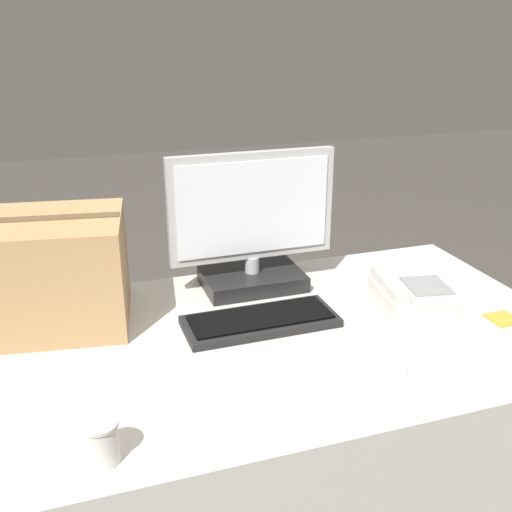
{
  "coord_description": "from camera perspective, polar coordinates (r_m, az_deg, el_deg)",
  "views": [
    {
      "loc": [
        -0.37,
        -1.3,
        1.49
      ],
      "look_at": [
        0.12,
        0.18,
        0.88
      ],
      "focal_mm": 42.0,
      "sensor_mm": 36.0,
      "label": 1
    }
  ],
  "objects": [
    {
      "name": "sticky_note_pad",
      "position": [
        1.78,
        22.46,
        -5.55
      ],
      "size": [
        0.08,
        0.08,
        0.01
      ],
      "color": "gold",
      "rests_on": "office_desk"
    },
    {
      "name": "desk_phone",
      "position": [
        1.79,
        14.59,
        -3.52
      ],
      "size": [
        0.24,
        0.25,
        0.08
      ],
      "rotation": [
        0.0,
        0.0,
        -0.18
      ],
      "color": "beige",
      "rests_on": "office_desk"
    },
    {
      "name": "paper_cup_right",
      "position": [
        1.18,
        -14.58,
        -16.73
      ],
      "size": [
        0.07,
        0.07,
        0.09
      ],
      "color": "white",
      "rests_on": "office_desk"
    },
    {
      "name": "cardboard_box",
      "position": [
        1.67,
        -19.02,
        -1.4
      ],
      "size": [
        0.43,
        0.38,
        0.3
      ],
      "rotation": [
        0.0,
        0.0,
        -0.15
      ],
      "color": "tan",
      "rests_on": "office_desk"
    },
    {
      "name": "monitor",
      "position": [
        1.79,
        -0.36,
        2.16
      ],
      "size": [
        0.5,
        0.21,
        0.42
      ],
      "color": "black",
      "rests_on": "office_desk"
    },
    {
      "name": "keyboard",
      "position": [
        1.62,
        0.41,
        -6.18
      ],
      "size": [
        0.41,
        0.17,
        0.03
      ],
      "rotation": [
        0.0,
        0.0,
        0.01
      ],
      "color": "black",
      "rests_on": "office_desk"
    },
    {
      "name": "spoon",
      "position": [
        1.43,
        14.05,
        -11.45
      ],
      "size": [
        0.09,
        0.16,
        0.0
      ],
      "rotation": [
        0.0,
        0.0,
        1.13
      ],
      "color": "#B2B2B7",
      "rests_on": "office_desk"
    },
    {
      "name": "office_desk",
      "position": [
        1.76,
        -2.08,
        -18.46
      ],
      "size": [
        1.8,
        0.9,
        0.73
      ],
      "color": "beige",
      "rests_on": "ground_plane"
    }
  ]
}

